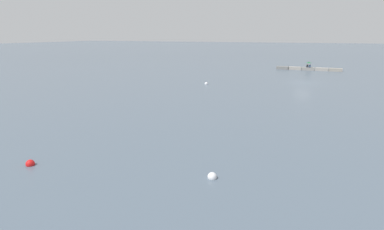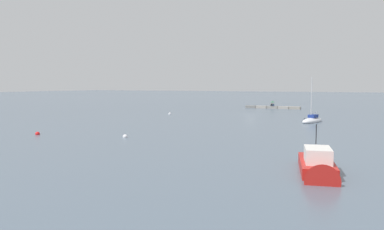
# 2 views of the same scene
# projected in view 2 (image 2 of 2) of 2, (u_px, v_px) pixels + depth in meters

# --- Properties ---
(ground_plane) EXTENTS (500.00, 500.00, 0.00)m
(ground_plane) POSITION_uv_depth(u_px,v_px,m) (250.00, 114.00, 80.53)
(ground_plane) COLOR slate
(seawall_pier) EXTENTS (14.33, 1.48, 0.65)m
(seawall_pier) POSITION_uv_depth(u_px,v_px,m) (272.00, 107.00, 98.90)
(seawall_pier) COLOR gray
(seawall_pier) RESTS_ON ground_plane
(person_seated_blue_left) EXTENTS (0.41, 0.62, 0.73)m
(person_seated_blue_left) POSITION_uv_depth(u_px,v_px,m) (273.00, 105.00, 98.52)
(person_seated_blue_left) COLOR #1E2333
(person_seated_blue_left) RESTS_ON seawall_pier
(person_seated_dark_right) EXTENTS (0.41, 0.62, 0.73)m
(person_seated_dark_right) POSITION_uv_depth(u_px,v_px,m) (271.00, 105.00, 98.92)
(person_seated_dark_right) COLOR #1E2333
(person_seated_dark_right) RESTS_ON seawall_pier
(umbrella_open_green) EXTENTS (1.28, 1.28, 1.28)m
(umbrella_open_green) POSITION_uv_depth(u_px,v_px,m) (273.00, 102.00, 98.75)
(umbrella_open_green) COLOR black
(umbrella_open_green) RESTS_ON seawall_pier
(sailboat_white_mid) EXTENTS (3.54, 6.69, 7.87)m
(sailboat_white_mid) POSITION_uv_depth(u_px,v_px,m) (312.00, 120.00, 63.01)
(sailboat_white_mid) COLOR silver
(sailboat_white_mid) RESTS_ON ground_plane
(motorboat_red_near) EXTENTS (3.79, 7.78, 4.19)m
(motorboat_red_near) POSITION_uv_depth(u_px,v_px,m) (318.00, 169.00, 26.45)
(motorboat_red_near) COLOR red
(motorboat_red_near) RESTS_ON ground_plane
(mooring_buoy_near) EXTENTS (0.56, 0.56, 0.56)m
(mooring_buoy_near) POSITION_uv_depth(u_px,v_px,m) (38.00, 134.00, 47.59)
(mooring_buoy_near) COLOR red
(mooring_buoy_near) RESTS_ON ground_plane
(mooring_buoy_mid) EXTENTS (0.55, 0.55, 0.55)m
(mooring_buoy_mid) POSITION_uv_depth(u_px,v_px,m) (170.00, 114.00, 79.64)
(mooring_buoy_mid) COLOR white
(mooring_buoy_mid) RESTS_ON ground_plane
(mooring_buoy_far) EXTENTS (0.55, 0.55, 0.55)m
(mooring_buoy_far) POSITION_uv_depth(u_px,v_px,m) (125.00, 137.00, 45.03)
(mooring_buoy_far) COLOR white
(mooring_buoy_far) RESTS_ON ground_plane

